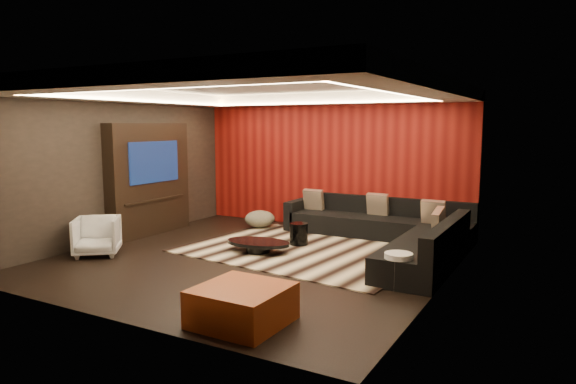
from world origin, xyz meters
The scene contains 26 objects.
floor centered at (0.00, 0.00, -0.01)m, with size 6.00×6.00×0.02m, color black.
ceiling centered at (0.00, 0.00, 2.81)m, with size 6.00×6.00×0.02m, color silver.
wall_back centered at (0.00, 3.01, 1.40)m, with size 6.00×0.02×2.80m, color black.
wall_left centered at (-3.01, 0.00, 1.40)m, with size 0.02×6.00×2.80m, color black.
wall_right centered at (3.01, 0.00, 1.40)m, with size 0.02×6.00×2.80m, color black.
red_feature_wall centered at (0.00, 2.97, 1.40)m, with size 5.98×0.05×2.78m, color #6B0C0A.
soffit_back centered at (0.00, 2.70, 2.69)m, with size 6.00×0.60×0.22m, color silver.
soffit_front centered at (0.00, -2.70, 2.69)m, with size 6.00×0.60×0.22m, color silver.
soffit_left centered at (-2.70, 0.00, 2.69)m, with size 0.60×4.80×0.22m, color silver.
soffit_right centered at (2.70, 0.00, 2.69)m, with size 0.60×4.80×0.22m, color silver.
cove_back centered at (0.00, 2.36, 2.60)m, with size 4.80×0.08×0.04m, color #FFD899.
cove_front centered at (0.00, -2.36, 2.60)m, with size 4.80×0.08×0.04m, color #FFD899.
cove_left centered at (-2.36, 0.00, 2.60)m, with size 0.08×4.80×0.04m, color #FFD899.
cove_right centered at (2.36, 0.00, 2.60)m, with size 0.08×4.80×0.04m, color #FFD899.
tv_surround centered at (-2.85, 0.60, 1.10)m, with size 0.30×2.00×2.20m, color black.
tv_screen centered at (-2.69, 0.60, 1.45)m, with size 0.04×1.30×0.80m, color black.
tv_shelf centered at (-2.69, 0.60, 0.70)m, with size 0.04×1.60×0.04m, color black.
rug centered at (0.49, 0.92, 0.01)m, with size 4.00×3.00×0.02m, color beige.
coffee_table centered at (-0.14, 0.35, 0.11)m, with size 1.13×1.13×0.19m, color black.
drum_stool centered at (0.21, 1.17, 0.22)m, with size 0.33×0.33×0.39m, color black.
striped_pouf centered at (-1.26, 2.17, 0.20)m, with size 0.64×0.64×0.35m, color beige.
white_side_table centered at (2.50, -0.31, 0.24)m, with size 0.38×0.38×0.47m, color white.
orange_ottoman centered at (1.38, -2.37, 0.21)m, with size 0.94×0.94×0.42m, color #9F2F14.
armchair centered at (-2.42, -1.09, 0.33)m, with size 0.69×0.72×0.65m, color silver.
sectional_sofa centered at (1.73, 1.86, 0.26)m, with size 3.65×3.50×0.75m.
throw_pillows centered at (1.47, 2.27, 0.62)m, with size 3.14×1.71×0.50m.
Camera 1 is at (4.46, -6.85, 2.18)m, focal length 32.00 mm.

